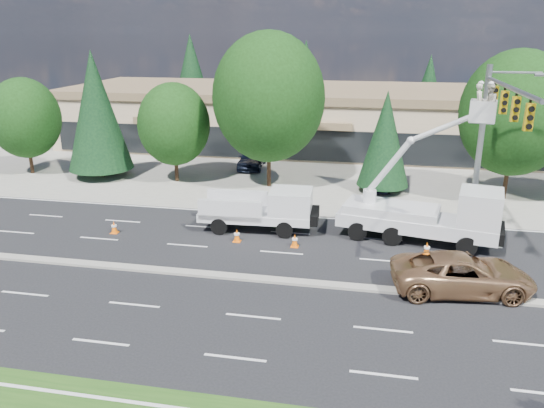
% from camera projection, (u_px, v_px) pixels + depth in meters
% --- Properties ---
extents(ground, '(140.00, 140.00, 0.00)m').
position_uv_depth(ground, '(269.00, 281.00, 23.77)').
color(ground, black).
rests_on(ground, ground).
extents(concrete_apron, '(140.00, 22.00, 0.01)m').
position_uv_depth(concrete_apron, '(318.00, 170.00, 42.42)').
color(concrete_apron, gray).
rests_on(concrete_apron, ground).
extents(road_median, '(120.00, 0.55, 0.12)m').
position_uv_depth(road_median, '(269.00, 280.00, 23.75)').
color(road_median, gray).
rests_on(road_median, ground).
extents(strip_mall, '(50.40, 15.40, 5.50)m').
position_uv_depth(strip_mall, '(330.00, 116.00, 50.84)').
color(strip_mall, tan).
rests_on(strip_mall, ground).
extents(tree_front_a, '(5.32, 5.32, 7.38)m').
position_uv_depth(tree_front_a, '(25.00, 118.00, 40.39)').
color(tree_front_a, '#332114').
rests_on(tree_front_a, ground).
extents(tree_front_b, '(4.77, 4.77, 9.40)m').
position_uv_depth(tree_front_b, '(96.00, 111.00, 39.07)').
color(tree_front_b, '#332114').
rests_on(tree_front_b, ground).
extents(tree_front_c, '(5.21, 5.21, 7.23)m').
position_uv_depth(tree_front_c, '(174.00, 124.00, 38.24)').
color(tree_front_c, '#332114').
rests_on(tree_front_c, ground).
extents(tree_front_d, '(7.76, 7.76, 10.76)m').
position_uv_depth(tree_front_d, '(269.00, 98.00, 36.33)').
color(tree_front_d, '#332114').
rests_on(tree_front_d, ground).
extents(tree_front_e, '(3.53, 3.53, 6.96)m').
position_uv_depth(tree_front_e, '(385.00, 139.00, 35.69)').
color(tree_front_e, '#332114').
rests_on(tree_front_e, ground).
extents(tree_front_f, '(6.98, 6.98, 9.69)m').
position_uv_depth(tree_front_f, '(515.00, 113.00, 33.64)').
color(tree_front_f, '#332114').
rests_on(tree_front_f, ground).
extents(tree_back_a, '(5.24, 5.24, 10.33)m').
position_uv_depth(tree_back_a, '(191.00, 75.00, 64.46)').
color(tree_back_a, '#332114').
rests_on(tree_back_a, ground).
extents(tree_back_b, '(4.90, 4.90, 9.66)m').
position_uv_depth(tree_back_b, '(306.00, 80.00, 62.04)').
color(tree_back_b, '#332114').
rests_on(tree_back_b, ground).
extents(tree_back_c, '(4.13, 4.13, 8.14)m').
position_uv_depth(tree_back_c, '(428.00, 89.00, 59.77)').
color(tree_back_c, '#332114').
rests_on(tree_back_c, ground).
extents(tree_back_d, '(4.88, 4.88, 9.61)m').
position_uv_depth(tree_back_d, '(544.00, 84.00, 57.35)').
color(tree_back_d, '#332114').
rests_on(tree_back_d, ground).
extents(signal_mast, '(2.76, 10.16, 9.00)m').
position_uv_depth(signal_mast, '(492.00, 127.00, 26.64)').
color(signal_mast, gray).
rests_on(signal_mast, ground).
extents(utility_pickup, '(6.31, 2.70, 2.38)m').
position_uv_depth(utility_pickup, '(264.00, 213.00, 29.55)').
color(utility_pickup, silver).
rests_on(utility_pickup, ground).
extents(bucket_truck, '(8.46, 3.98, 8.43)m').
position_uv_depth(bucket_truck, '(432.00, 210.00, 27.50)').
color(bucket_truck, silver).
rests_on(bucket_truck, ground).
extents(traffic_cone_a, '(0.40, 0.40, 0.70)m').
position_uv_depth(traffic_cone_a, '(114.00, 227.00, 29.27)').
color(traffic_cone_a, '#FF6608').
rests_on(traffic_cone_a, ground).
extents(traffic_cone_b, '(0.40, 0.40, 0.70)m').
position_uv_depth(traffic_cone_b, '(237.00, 235.00, 28.09)').
color(traffic_cone_b, '#FF6608').
rests_on(traffic_cone_b, ground).
extents(traffic_cone_c, '(0.40, 0.40, 0.70)m').
position_uv_depth(traffic_cone_c, '(295.00, 241.00, 27.41)').
color(traffic_cone_c, '#FF6608').
rests_on(traffic_cone_c, ground).
extents(traffic_cone_d, '(0.40, 0.40, 0.70)m').
position_uv_depth(traffic_cone_d, '(427.00, 249.00, 26.36)').
color(traffic_cone_d, '#FF6608').
rests_on(traffic_cone_d, ground).
extents(minivan, '(6.25, 3.50, 1.65)m').
position_uv_depth(minivan, '(462.00, 274.00, 22.58)').
color(minivan, '#996F4A').
rests_on(minivan, ground).
extents(parked_car_west, '(2.21, 4.85, 1.61)m').
position_uv_depth(parked_car_west, '(252.00, 158.00, 43.07)').
color(parked_car_west, black).
rests_on(parked_car_west, ground).
extents(parked_car_east, '(2.54, 4.82, 1.51)m').
position_uv_depth(parked_car_east, '(383.00, 178.00, 37.54)').
color(parked_car_east, black).
rests_on(parked_car_east, ground).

